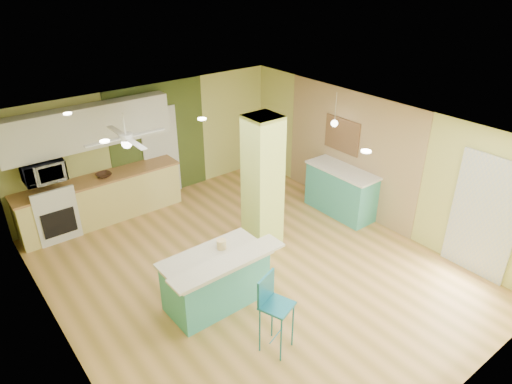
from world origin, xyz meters
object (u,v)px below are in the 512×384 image
(peninsula, at_px, (217,279))
(fruit_bowl, at_px, (104,175))
(bar_stool, at_px, (272,302))
(side_counter, at_px, (341,191))
(canister, at_px, (221,244))

(peninsula, height_order, fruit_bowl, fruit_bowl)
(bar_stool, bearing_deg, side_counter, 9.56)
(peninsula, distance_m, fruit_bowl, 3.55)
(bar_stool, xyz_separation_m, fruit_bowl, (-0.39, 4.70, 0.20))
(bar_stool, distance_m, canister, 1.36)
(peninsula, relative_size, canister, 12.35)
(bar_stool, relative_size, side_counter, 0.76)
(bar_stool, height_order, fruit_bowl, bar_stool)
(peninsula, xyz_separation_m, bar_stool, (0.09, -1.20, 0.33))
(fruit_bowl, distance_m, canister, 3.38)
(fruit_bowl, bearing_deg, bar_stool, -85.25)
(peninsula, bearing_deg, fruit_bowl, 94.18)
(bar_stool, height_order, side_counter, bar_stool)
(peninsula, distance_m, canister, 0.53)
(side_counter, height_order, fruit_bowl, fruit_bowl)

